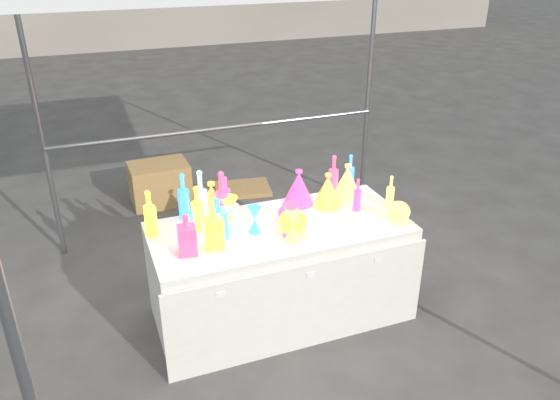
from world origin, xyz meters
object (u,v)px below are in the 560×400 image
object	(u,v)px
decanter_0	(213,227)
lampshade_0	(212,200)
hourglass_0	(291,220)
globe_0	(293,223)
display_table	(280,272)
cardboard_box_closed	(160,183)
bottle_0	(150,214)

from	to	relation	value
decanter_0	lampshade_0	world-z (taller)	decanter_0
hourglass_0	globe_0	size ratio (longest dim) A/B	1.21
display_table	hourglass_0	size ratio (longest dim) A/B	7.82
cardboard_box_closed	hourglass_0	world-z (taller)	hourglass_0
hourglass_0	cardboard_box_closed	bearing A→B (deg)	102.45
display_table	decanter_0	distance (m)	0.73
bottle_0	globe_0	distance (m)	0.95
decanter_0	globe_0	xyz separation A→B (m)	(0.55, -0.02, -0.07)
hourglass_0	lampshade_0	xyz separation A→B (m)	(-0.43, 0.43, 0.02)
cardboard_box_closed	lampshade_0	distance (m)	2.06
display_table	decanter_0	xyz separation A→B (m)	(-0.50, -0.10, 0.52)
hourglass_0	bottle_0	bearing A→B (deg)	158.71
display_table	hourglass_0	world-z (taller)	hourglass_0
bottle_0	lampshade_0	xyz separation A→B (m)	(0.44, 0.09, -0.02)
bottle_0	decanter_0	size ratio (longest dim) A/B	1.10
globe_0	lampshade_0	world-z (taller)	lampshade_0
bottle_0	globe_0	bearing A→B (deg)	-19.54
bottle_0	globe_0	world-z (taller)	bottle_0
display_table	cardboard_box_closed	world-z (taller)	display_table
bottle_0	lampshade_0	world-z (taller)	bottle_0
globe_0	display_table	bearing A→B (deg)	110.32
bottle_0	hourglass_0	xyz separation A→B (m)	(0.87, -0.34, -0.04)
cardboard_box_closed	decanter_0	size ratio (longest dim) A/B	2.04
display_table	hourglass_0	distance (m)	0.51
display_table	globe_0	bearing A→B (deg)	-69.68
decanter_0	globe_0	world-z (taller)	decanter_0
lampshade_0	globe_0	bearing A→B (deg)	-35.97
cardboard_box_closed	globe_0	world-z (taller)	globe_0
lampshade_0	cardboard_box_closed	bearing A→B (deg)	99.24
globe_0	cardboard_box_closed	bearing A→B (deg)	103.14
display_table	lampshade_0	xyz separation A→B (m)	(-0.41, 0.29, 0.52)
display_table	hourglass_0	bearing A→B (deg)	-82.13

